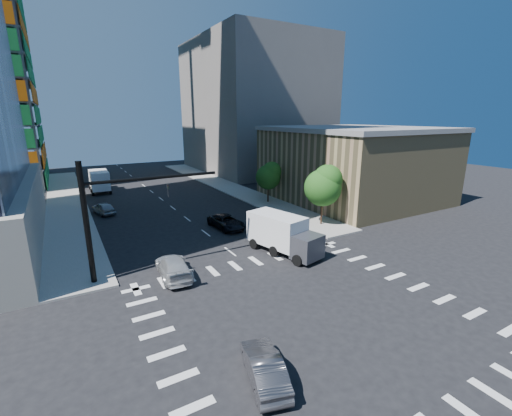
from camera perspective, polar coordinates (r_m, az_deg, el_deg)
ground at (r=22.83m, az=9.47°, el=-17.17°), size 160.00×160.00×0.00m
road_markings at (r=22.82m, az=9.48°, el=-17.16°), size 20.00×20.00×0.01m
sidewalk_ne at (r=61.37m, az=-5.17°, el=3.72°), size 5.00×60.00×0.15m
sidewalk_nw at (r=56.00m, az=-29.05°, el=0.75°), size 5.00×60.00×0.15m
commercial_building at (r=52.97m, az=15.78°, el=7.16°), size 20.50×22.50×10.60m
bg_building_ne at (r=80.18m, az=-0.32°, el=16.44°), size 24.00×30.00×28.00m
signal_mast_nw at (r=27.14m, az=-23.47°, el=-0.29°), size 10.20×0.40×9.00m
tree_south at (r=38.84m, az=11.32°, el=3.78°), size 4.16×4.16×6.82m
tree_north at (r=48.63m, az=2.23°, el=5.47°), size 3.54×3.52×5.78m
car_nb_far at (r=38.13m, az=-4.97°, el=-2.32°), size 2.94×5.50×1.47m
car_sb_near at (r=27.68m, az=-13.58°, el=-9.50°), size 2.70×5.62×1.58m
car_sb_mid at (r=47.65m, az=-24.07°, el=-0.03°), size 2.81×4.73×1.51m
car_sb_cross at (r=17.71m, az=1.38°, el=-24.98°), size 2.62×4.56×1.42m
box_truck_near at (r=30.97m, az=4.93°, el=-4.94°), size 4.28×7.07×3.46m
box_truck_far at (r=62.19m, az=-24.69°, el=3.96°), size 2.97×6.84×3.57m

